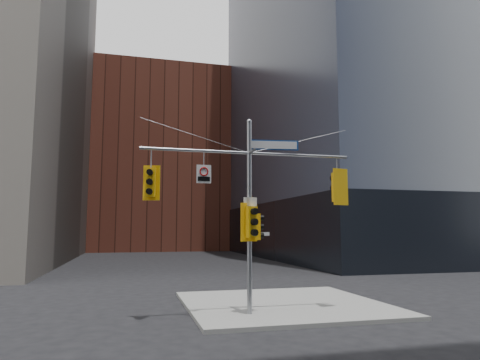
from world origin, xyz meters
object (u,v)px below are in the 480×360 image
regulatory_sign_arm (204,173)px  signal_assembly (249,195)px  traffic_light_pole_side (258,227)px  traffic_light_east_arm (337,187)px  street_sign_blade (273,145)px  traffic_light_west_arm (151,182)px  traffic_light_pole_front (251,222)px

regulatory_sign_arm → signal_assembly: bearing=-1.0°
traffic_light_pole_side → signal_assembly: bearing=94.2°
traffic_light_east_arm → regulatory_sign_arm: size_ratio=2.12×
signal_assembly → street_sign_blade: (0.95, 0.00, 1.93)m
traffic_light_pole_side → regulatory_sign_arm: regulatory_sign_arm is taller
traffic_light_west_arm → regulatory_sign_arm: 1.91m
regulatory_sign_arm → traffic_light_pole_side: bearing=-0.9°
traffic_light_west_arm → traffic_light_east_arm: (7.17, -0.01, -0.00)m
traffic_light_east_arm → traffic_light_pole_front: size_ratio=1.01×
traffic_light_pole_front → regulatory_sign_arm: regulatory_sign_arm is taller
street_sign_blade → regulatory_sign_arm: street_sign_blade is taller
traffic_light_east_arm → street_sign_blade: (-2.63, 0.00, 1.55)m
traffic_light_pole_side → street_sign_blade: street_sign_blade is taller
traffic_light_west_arm → street_sign_blade: size_ratio=0.65×
traffic_light_east_arm → traffic_light_pole_front: (-3.58, -0.27, -1.38)m
traffic_light_east_arm → traffic_light_pole_side: 3.61m
traffic_light_pole_side → regulatory_sign_arm: bearing=94.1°
traffic_light_west_arm → traffic_light_pole_front: bearing=9.4°
signal_assembly → traffic_light_east_arm: size_ratio=5.64×
traffic_light_west_arm → signal_assembly: bearing=13.6°
traffic_light_west_arm → traffic_light_east_arm: traffic_light_east_arm is taller
traffic_light_east_arm → street_sign_blade: bearing=-11.7°
traffic_light_pole_side → street_sign_blade: (0.63, -0.00, 3.09)m
traffic_light_pole_front → traffic_light_pole_side: bearing=26.1°
signal_assembly → traffic_light_pole_side: size_ratio=8.29×
traffic_light_pole_front → street_sign_blade: bearing=1.8°
street_sign_blade → regulatory_sign_arm: (-2.66, -0.02, -1.18)m
street_sign_blade → signal_assembly: bearing=-172.4°
traffic_light_west_arm → traffic_light_pole_front: traffic_light_west_arm is taller
signal_assembly → traffic_light_east_arm: bearing=0.0°
traffic_light_pole_side → traffic_light_pole_front: traffic_light_pole_front is taller
signal_assembly → traffic_light_west_arm: bearing=179.8°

